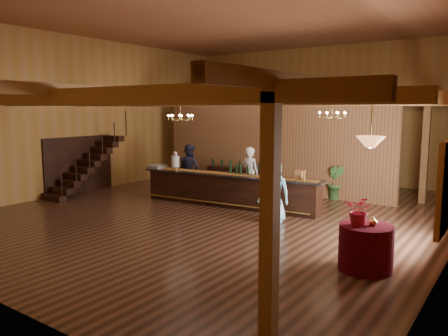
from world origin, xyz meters
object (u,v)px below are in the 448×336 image
Objects in this scene: beverage_dispenser at (175,161)px; pendant_lamp at (371,142)px; staff_second at (189,169)px; tasting_bar at (229,190)px; chandelier_right at (332,115)px; bartender at (250,175)px; chandelier_left at (180,117)px; guest at (274,191)px; floor_plant at (336,182)px; raffle_drum at (299,174)px; round_table at (366,248)px; backbar_shelf at (240,179)px.

pendant_lamp is at bearing -21.68° from beverage_dispenser.
staff_second is at bearing 152.83° from pendant_lamp.
tasting_bar is 3.79m from chandelier_right.
staff_second is (-7.33, 3.76, -1.52)m from pendant_lamp.
tasting_bar is 3.38× the size of bartender.
tasting_bar is at bearing 6.74° from chandelier_left.
guest is 1.47× the size of floor_plant.
floor_plant is (0.09, 2.67, -0.60)m from raffle_drum.
floor_plant is (0.30, 3.75, -0.27)m from guest.
round_table is 7.75m from chandelier_left.
round_table is at bearing -35.45° from tasting_bar.
beverage_dispenser is at bearing -146.06° from floor_plant.
tasting_bar is 0.98m from bartender.
bartender is (-4.89, 3.86, -1.51)m from pendant_lamp.
tasting_bar is 6.21m from pendant_lamp.
staff_second reaches higher than raffle_drum.
chandelier_left and chandelier_right have the same top height.
staff_second reaches higher than beverage_dispenser.
chandelier_right is (2.76, 1.18, 2.31)m from tasting_bar.
bartender is (0.21, 0.87, 0.39)m from tasting_bar.
backbar_shelf is 3.57× the size of chandelier_right.
beverage_dispenser is 0.21× the size of backbar_shelf.
raffle_drum is 2.74m from floor_plant.
guest reaches higher than floor_plant.
floor_plant reaches higher than round_table.
round_table is 3.71m from guest.
bartender reaches higher than staff_second.
tasting_bar is at bearing 149.69° from pendant_lamp.
pendant_lamp is at bearing -90.00° from round_table.
tasting_bar is 2.21m from beverage_dispenser.
raffle_drum is 4.32m from chandelier_left.
beverage_dispenser is at bearing -176.12° from raffle_drum.
beverage_dispenser reaches higher than tasting_bar.
chandelier_right reaches higher than backbar_shelf.
tasting_bar is 2.83m from chandelier_left.
chandelier_left is at bearing 157.62° from guest.
backbar_shelf is 4.78m from chandelier_right.
chandelier_left is at bearing 121.52° from staff_second.
round_table is at bearing -45.68° from guest.
chandelier_right is at bearing 18.08° from tasting_bar.
pendant_lamp is 0.50× the size of bartender.
chandelier_left is (-4.02, -0.36, 1.54)m from raffle_drum.
beverage_dispenser is 0.67× the size of pendant_lamp.
bartender reaches higher than backbar_shelf.
chandelier_right is at bearing 17.12° from chandelier_left.
tasting_bar is 5.25× the size of floor_plant.
backbar_shelf is 1.63× the size of staff_second.
chandelier_right is at bearing 64.16° from raffle_drum.
beverage_dispenser reaches higher than floor_plant.
chandelier_right is (0.50, 1.03, 1.64)m from raffle_drum.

